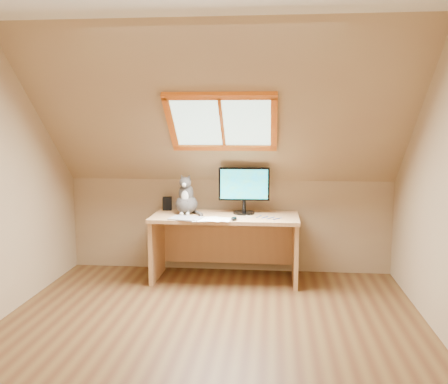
# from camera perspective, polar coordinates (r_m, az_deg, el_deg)

# --- Properties ---
(ground) EXTENTS (3.50, 3.50, 0.00)m
(ground) POSITION_cam_1_polar(r_m,az_deg,el_deg) (3.98, -1.84, -16.10)
(ground) COLOR brown
(ground) RESTS_ON ground
(room_shell) EXTENTS (3.52, 3.52, 2.41)m
(room_shell) POSITION_cam_1_polar(r_m,az_deg,el_deg) (3.54, -2.14, 4.86)
(room_shell) COLOR tan
(room_shell) RESTS_ON ground
(desk) EXTENTS (1.49, 0.65, 0.68)m
(desk) POSITION_cam_1_polar(r_m,az_deg,el_deg) (5.20, 0.20, -4.86)
(desk) COLOR tan
(desk) RESTS_ON ground
(monitor) EXTENTS (0.52, 0.22, 0.48)m
(monitor) POSITION_cam_1_polar(r_m,az_deg,el_deg) (5.13, 2.32, 0.55)
(monitor) COLOR black
(monitor) RESTS_ON desk
(cat) EXTENTS (0.23, 0.28, 0.42)m
(cat) POSITION_cam_1_polar(r_m,az_deg,el_deg) (5.17, -4.34, -0.84)
(cat) COLOR #4A4442
(cat) RESTS_ON desk
(desk_speaker) EXTENTS (0.11, 0.11, 0.14)m
(desk_speaker) POSITION_cam_1_polar(r_m,az_deg,el_deg) (5.42, -6.51, -1.32)
(desk_speaker) COLOR black
(desk_speaker) RESTS_ON desk
(graphics_tablet) EXTENTS (0.35, 0.28, 0.01)m
(graphics_tablet) POSITION_cam_1_polar(r_m,az_deg,el_deg) (4.92, -4.34, -3.01)
(graphics_tablet) COLOR #B2B2B7
(graphics_tablet) RESTS_ON desk
(mouse) EXTENTS (0.07, 0.11, 0.03)m
(mouse) POSITION_cam_1_polar(r_m,az_deg,el_deg) (4.84, 1.14, -3.05)
(mouse) COLOR black
(mouse) RESTS_ON desk
(papers) EXTENTS (0.35, 0.30, 0.01)m
(papers) POSITION_cam_1_polar(r_m,az_deg,el_deg) (4.85, -1.14, -3.19)
(papers) COLOR white
(papers) RESTS_ON desk
(cables) EXTENTS (0.51, 0.26, 0.01)m
(cables) POSITION_cam_1_polar(r_m,az_deg,el_deg) (4.95, 3.94, -2.95)
(cables) COLOR silver
(cables) RESTS_ON desk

